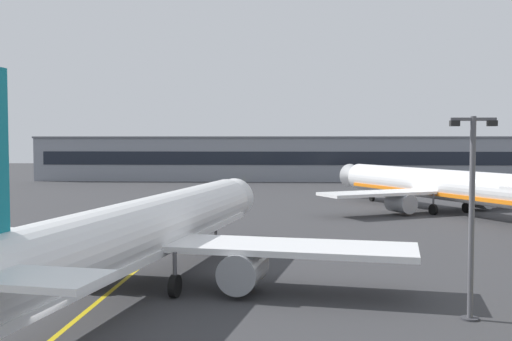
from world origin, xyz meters
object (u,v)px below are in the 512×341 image
airliner_foreground (145,232)px  safety_cone_by_nose_gear (205,238)px  airliner_background (440,185)px  apron_lamp_post (472,213)px

airliner_foreground → safety_cone_by_nose_gear: (1.40, 16.76, -3.11)m
airliner_foreground → airliner_background: airliner_foreground is taller
airliner_foreground → airliner_background: bearing=55.0°
apron_lamp_post → safety_cone_by_nose_gear: 28.20m
apron_lamp_post → safety_cone_by_nose_gear: (-16.22, 22.51, -5.06)m
airliner_foreground → apron_lamp_post: 18.63m
airliner_foreground → airliner_background: size_ratio=1.10×
airliner_foreground → safety_cone_by_nose_gear: bearing=85.2°
airliner_background → apron_lamp_post: bearing=-102.3°
airliner_background → apron_lamp_post: airliner_background is taller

